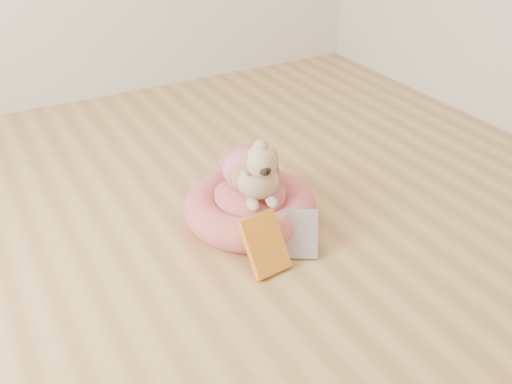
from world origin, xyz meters
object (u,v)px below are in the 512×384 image
book_yellow (265,244)px  dog (253,160)px  pet_bed (250,207)px  book_white (302,234)px

book_yellow → dog: bearing=62.6°
pet_bed → book_yellow: book_yellow is taller
dog → book_yellow: bearing=-98.3°
pet_bed → book_yellow: bearing=-108.5°
book_yellow → book_white: (0.17, 0.01, -0.02)m
book_yellow → book_white: 0.18m
pet_bed → book_white: bearing=-75.8°
dog → book_white: 0.36m
book_white → pet_bed: bearing=134.8°
book_yellow → book_white: size_ratio=1.19×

